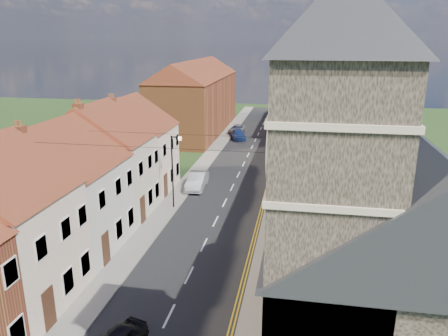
# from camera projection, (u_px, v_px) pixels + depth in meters

# --- Properties ---
(road) EXTENTS (7.00, 90.00, 0.02)m
(road) POSITION_uv_depth(u_px,v_px,m) (238.00, 175.00, 44.63)
(road) COLOR black
(road) RESTS_ON ground
(pavement_left) EXTENTS (1.80, 90.00, 0.12)m
(pavement_left) POSITION_uv_depth(u_px,v_px,m) (197.00, 172.00, 45.36)
(pavement_left) COLOR gray
(pavement_left) RESTS_ON ground
(pavement_right) EXTENTS (1.80, 90.00, 0.12)m
(pavement_right) POSITION_uv_depth(u_px,v_px,m) (282.00, 177.00, 43.87)
(pavement_right) COLOR gray
(pavement_right) RESTS_ON ground
(church) EXTENTS (11.25, 14.25, 15.20)m
(church) POSITION_uv_depth(u_px,v_px,m) (384.00, 251.00, 16.21)
(church) COLOR black
(church) RESTS_ON ground
(cottage_r_tudor) EXTENTS (8.30, 5.20, 9.00)m
(cottage_r_tudor) POSITION_uv_depth(u_px,v_px,m) (353.00, 198.00, 25.47)
(cottage_r_tudor) COLOR beige
(cottage_r_tudor) RESTS_ON ground
(cottage_r_white_near) EXTENTS (8.30, 6.00, 9.00)m
(cottage_r_white_near) POSITION_uv_depth(u_px,v_px,m) (345.00, 172.00, 30.55)
(cottage_r_white_near) COLOR beige
(cottage_r_white_near) RESTS_ON ground
(cottage_r_cream_mid) EXTENTS (8.30, 5.20, 9.00)m
(cottage_r_cream_mid) POSITION_uv_depth(u_px,v_px,m) (340.00, 152.00, 35.64)
(cottage_r_cream_mid) COLOR beige
(cottage_r_cream_mid) RESTS_ON ground
(cottage_r_pink) EXTENTS (8.30, 6.00, 9.00)m
(cottage_r_pink) POSITION_uv_depth(u_px,v_px,m) (336.00, 138.00, 40.73)
(cottage_r_pink) COLOR #F7D3C3
(cottage_r_pink) RESTS_ON ground
(cottage_r_white_far) EXTENTS (8.30, 5.20, 9.00)m
(cottage_r_white_far) POSITION_uv_depth(u_px,v_px,m) (332.00, 127.00, 45.82)
(cottage_r_white_far) COLOR beige
(cottage_r_white_far) RESTS_ON ground
(cottage_r_cream_far) EXTENTS (8.30, 6.00, 9.00)m
(cottage_r_cream_far) POSITION_uv_depth(u_px,v_px,m) (330.00, 118.00, 50.92)
(cottage_r_cream_far) COLOR brown
(cottage_r_cream_far) RESTS_ON ground
(cottage_l_white) EXTENTS (8.30, 6.90, 8.80)m
(cottage_l_white) POSITION_uv_depth(u_px,v_px,m) (54.00, 186.00, 27.93)
(cottage_l_white) COLOR beige
(cottage_l_white) RESTS_ON ground
(cottage_l_brick_mid) EXTENTS (8.30, 5.70, 9.10)m
(cottage_l_brick_mid) POSITION_uv_depth(u_px,v_px,m) (97.00, 159.00, 33.64)
(cottage_l_brick_mid) COLOR beige
(cottage_l_brick_mid) RESTS_ON ground
(cottage_l_pink) EXTENTS (8.30, 6.30, 8.80)m
(cottage_l_pink) POSITION_uv_depth(u_px,v_px,m) (126.00, 143.00, 39.15)
(cottage_l_pink) COLOR #F7D3C3
(cottage_l_pink) RESTS_ON ground
(block_right_far) EXTENTS (8.30, 24.20, 10.50)m
(block_right_far) POSITION_uv_depth(u_px,v_px,m) (325.00, 95.00, 65.11)
(block_right_far) COLOR beige
(block_right_far) RESTS_ON ground
(block_left_far) EXTENTS (8.30, 24.20, 10.50)m
(block_left_far) POSITION_uv_depth(u_px,v_px,m) (196.00, 96.00, 63.54)
(block_left_far) COLOR brown
(block_left_far) RESTS_ON ground
(lamppost) EXTENTS (0.88, 0.15, 6.00)m
(lamppost) POSITION_uv_depth(u_px,v_px,m) (173.00, 167.00, 34.83)
(lamppost) COLOR black
(lamppost) RESTS_ON pavement_left
(car_mid) EXTENTS (1.71, 4.48, 1.46)m
(car_mid) POSITION_uv_depth(u_px,v_px,m) (197.00, 181.00, 40.51)
(car_mid) COLOR #B0B3B8
(car_mid) RESTS_ON ground
(car_far) EXTENTS (2.94, 4.63, 1.25)m
(car_far) POSITION_uv_depth(u_px,v_px,m) (238.00, 135.00, 60.20)
(car_far) COLOR navy
(car_far) RESTS_ON ground
(car_distant) EXTENTS (2.32, 4.41, 1.18)m
(car_distant) POSITION_uv_depth(u_px,v_px,m) (237.00, 129.00, 63.98)
(car_distant) COLOR #96999D
(car_distant) RESTS_ON ground
(pedestrian_right) EXTENTS (0.87, 0.73, 1.61)m
(pedestrian_right) POSITION_uv_depth(u_px,v_px,m) (270.00, 318.00, 20.34)
(pedestrian_right) COLOR #282320
(pedestrian_right) RESTS_ON pavement_right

